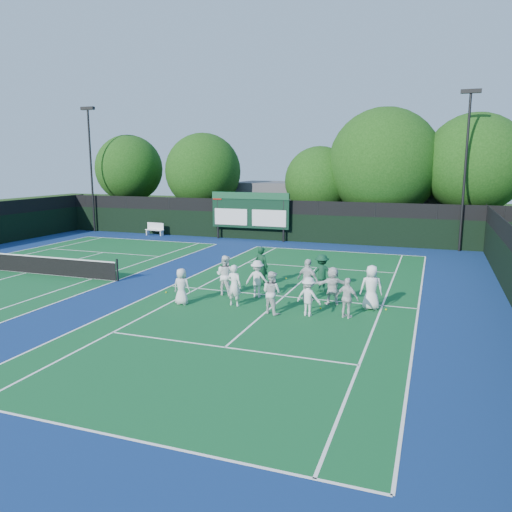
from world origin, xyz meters
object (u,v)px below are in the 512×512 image
(tennis_net, at_px, (26,264))
(scoreboard, at_px, (250,211))
(bench, at_px, (155,229))
(coach_left, at_px, (261,266))

(tennis_net, bearing_deg, scoreboard, 64.40)
(bench, bearing_deg, tennis_net, -86.13)
(scoreboard, distance_m, coach_left, 14.17)
(scoreboard, relative_size, coach_left, 3.25)
(tennis_net, distance_m, bench, 14.41)
(coach_left, bearing_deg, bench, -27.98)
(scoreboard, xyz_separation_m, coach_left, (5.44, -13.02, -1.27))
(tennis_net, relative_size, bench, 6.96)
(scoreboard, bearing_deg, bench, -178.47)
(tennis_net, height_order, coach_left, coach_left)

